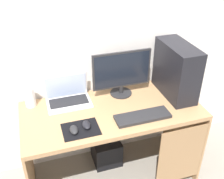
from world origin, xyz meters
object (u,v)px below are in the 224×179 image
object	(u,v)px
speaker	(30,97)
mouse_right	(74,130)
mouse_left	(86,125)
subwoofer	(106,151)
monitor	(122,73)
keyboard	(143,117)
pc_tower	(176,70)
laptop	(68,97)

from	to	relation	value
speaker	mouse_right	bearing A→B (deg)	-58.11
mouse_left	subwoofer	distance (m)	0.76
monitor	speaker	size ratio (longest dim) A/B	3.09
speaker	subwoofer	size ratio (longest dim) A/B	0.63
mouse_right	subwoofer	distance (m)	0.81
keyboard	mouse_right	world-z (taller)	mouse_right
mouse_left	subwoofer	size ratio (longest dim) A/B	0.38
keyboard	mouse_right	xyz separation A→B (m)	(-0.52, -0.01, 0.01)
monitor	mouse_left	size ratio (longest dim) A/B	5.11
monitor	keyboard	bearing A→B (deg)	-83.42
pc_tower	subwoofer	size ratio (longest dim) A/B	1.80
keyboard	subwoofer	bearing A→B (deg)	117.36
laptop	mouse_right	bearing A→B (deg)	-94.29
subwoofer	monitor	bearing A→B (deg)	2.27
speaker	mouse_right	world-z (taller)	speaker
mouse_right	laptop	bearing A→B (deg)	85.71
mouse_left	subwoofer	world-z (taller)	mouse_left
speaker	keyboard	xyz separation A→B (m)	(0.78, -0.42, -0.07)
mouse_left	subwoofer	bearing A→B (deg)	54.31
pc_tower	laptop	size ratio (longest dim) A/B	1.30
subwoofer	keyboard	bearing A→B (deg)	-62.64
mouse_left	mouse_right	distance (m)	0.10
pc_tower	speaker	world-z (taller)	pc_tower
pc_tower	subwoofer	distance (m)	1.02
keyboard	mouse_left	distance (m)	0.43
monitor	mouse_left	world-z (taller)	monitor
pc_tower	mouse_right	distance (m)	0.96
subwoofer	mouse_right	bearing A→B (deg)	-132.98
pc_tower	laptop	distance (m)	0.91
speaker	mouse_right	distance (m)	0.50
laptop	mouse_left	distance (m)	0.37
laptop	keyboard	world-z (taller)	laptop
keyboard	subwoofer	xyz separation A→B (m)	(-0.18, 0.36, -0.63)
keyboard	laptop	bearing A→B (deg)	141.89
pc_tower	monitor	size ratio (longest dim) A/B	0.93
keyboard	subwoofer	size ratio (longest dim) A/B	1.66
pc_tower	mouse_right	size ratio (longest dim) A/B	4.73
pc_tower	keyboard	bearing A→B (deg)	-148.18
laptop	mouse_right	distance (m)	0.39
laptop	subwoofer	bearing A→B (deg)	-5.47
keyboard	subwoofer	world-z (taller)	keyboard
monitor	keyboard	world-z (taller)	monitor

